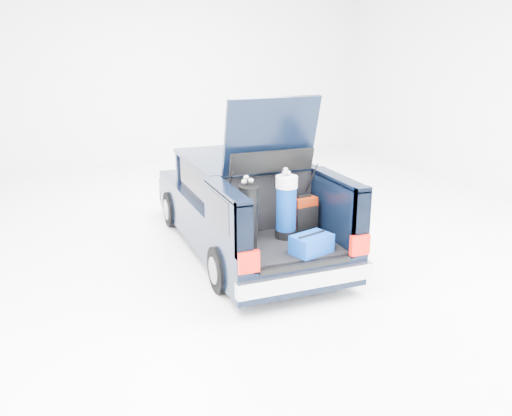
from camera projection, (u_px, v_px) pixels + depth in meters
name	position (u px, v px, depth m)	size (l,w,h in m)	color
ground	(245.00, 248.00, 8.60)	(14.00, 14.00, 0.00)	white
car	(242.00, 205.00, 8.49)	(1.87, 4.65, 2.47)	black
red_suitcase	(304.00, 215.00, 7.41)	(0.35, 0.26, 0.54)	#661603
black_golf_bag	(248.00, 217.00, 6.78)	(0.29, 0.35, 0.95)	black
blue_golf_bag	(286.00, 206.00, 7.20)	(0.31, 0.31, 0.97)	black
blue_duffel	(311.00, 244.00, 6.76)	(0.57, 0.45, 0.26)	navy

